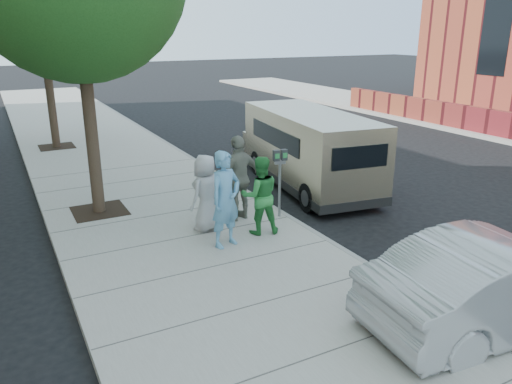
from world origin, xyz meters
TOP-DOWN VIEW (x-y plane):
  - ground at (0.00, 0.00)m, footprint 120.00×120.00m
  - sidewalk at (-1.00, 0.00)m, footprint 5.00×60.00m
  - curb_face at (1.44, 0.00)m, footprint 0.12×60.00m
  - tree_far at (-2.25, 10.00)m, footprint 3.92×3.80m
  - parking_meter at (1.25, 0.14)m, footprint 0.33×0.15m
  - van at (3.31, 2.15)m, footprint 2.57×5.81m
  - sedan at (2.00, -4.96)m, footprint 4.45×1.85m
  - person_officer at (-0.48, -0.75)m, footprint 0.80×0.64m
  - person_green_shirt at (0.41, -0.50)m, footprint 0.93×0.80m
  - person_gray_shirt at (-0.50, 0.19)m, footprint 0.94×0.85m
  - person_striped_polo at (0.39, 0.42)m, footprint 1.19×0.70m

SIDE VIEW (x-z plane):
  - ground at x=0.00m, z-range 0.00..0.00m
  - sidewalk at x=-1.00m, z-range 0.00..0.15m
  - curb_face at x=1.44m, z-range -0.01..0.15m
  - sedan at x=2.00m, z-range 0.00..1.43m
  - person_gray_shirt at x=-0.50m, z-range 0.15..1.77m
  - person_green_shirt at x=0.41m, z-range 0.15..1.78m
  - person_striped_polo at x=0.39m, z-range 0.15..2.04m
  - person_officer at x=-0.48m, z-range 0.15..2.05m
  - van at x=3.31m, z-range 0.06..2.15m
  - parking_meter at x=1.25m, z-range 0.50..2.04m
  - tree_far at x=-2.25m, z-range 1.64..8.13m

